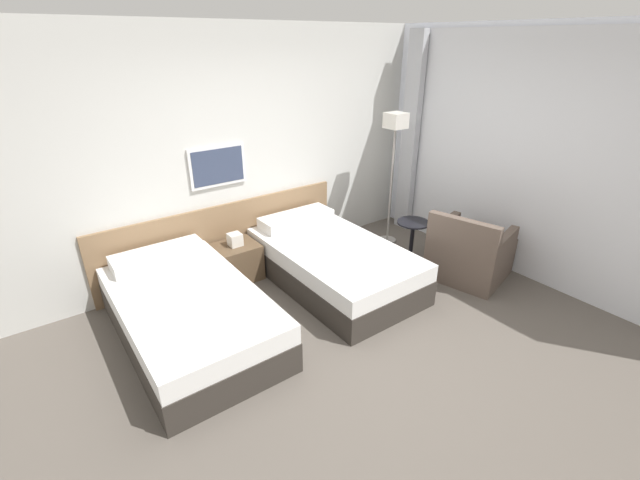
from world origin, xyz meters
TOP-DOWN VIEW (x-y plane):
  - ground_plane at (0.00, 0.00)m, footprint 16.00×16.00m
  - wall_headboard at (-0.02, 2.01)m, footprint 10.00×0.10m
  - wall_window at (2.38, -0.15)m, footprint 0.21×4.49m
  - bed_near_door at (-1.21, 0.98)m, footprint 1.14×1.97m
  - bed_near_window at (0.45, 0.98)m, footprint 1.14×1.97m
  - nightstand at (-0.38, 1.69)m, footprint 0.48×0.43m
  - floor_lamp at (1.73, 1.40)m, footprint 0.24×0.24m
  - side_table at (1.51, 0.78)m, footprint 0.39×0.39m
  - armchair at (1.80, 0.16)m, footprint 0.97×0.95m

SIDE VIEW (x-z plane):
  - ground_plane at x=0.00m, z-range 0.00..0.00m
  - nightstand at x=-0.38m, z-range -0.06..0.50m
  - bed_near_door at x=-1.21m, z-range -0.05..0.54m
  - bed_near_window at x=0.45m, z-range -0.05..0.54m
  - armchair at x=1.80m, z-range -0.13..0.68m
  - side_table at x=1.51m, z-range 0.10..0.65m
  - wall_headboard at x=-0.02m, z-range -0.05..2.65m
  - wall_window at x=2.38m, z-range -0.01..2.69m
  - floor_lamp at x=1.73m, z-range 0.56..2.27m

